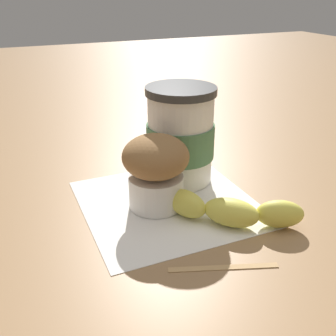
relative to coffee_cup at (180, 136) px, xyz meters
name	(u,v)px	position (x,y,z in m)	size (l,w,h in m)	color
ground_plane	(168,203)	(0.05, -0.04, -0.07)	(3.00, 3.00, 0.00)	#936D47
paper_napkin	(168,203)	(0.05, -0.04, -0.07)	(0.21, 0.21, 0.00)	white
coffee_cup	(180,136)	(0.00, 0.00, 0.00)	(0.09, 0.09, 0.13)	silver
muffin	(154,167)	(0.05, -0.06, -0.01)	(0.08, 0.08, 0.09)	white
banana	(232,210)	(0.13, 0.01, -0.05)	(0.12, 0.14, 0.03)	#D6CC4C
wooden_stirrer	(223,267)	(0.19, -0.04, -0.07)	(0.11, 0.01, 0.00)	tan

